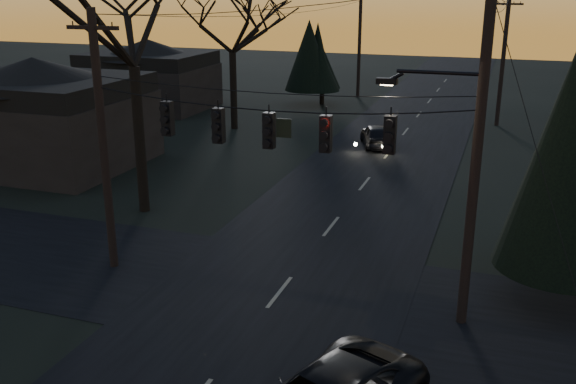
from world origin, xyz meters
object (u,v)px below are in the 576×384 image
(utility_pole_right, at_px, (461,322))
(utility_pole_left, at_px, (114,266))
(sedan_oncoming_a, at_px, (376,136))
(utility_pole_far_r, at_px, (496,125))
(bare_tree_left, at_px, (129,3))
(utility_pole_far_l, at_px, (358,97))

(utility_pole_right, xyz_separation_m, utility_pole_left, (-11.50, 0.00, 0.00))
(utility_pole_right, relative_size, sedan_oncoming_a, 2.59)
(utility_pole_far_r, distance_m, bare_tree_left, 27.77)
(utility_pole_right, relative_size, bare_tree_left, 0.83)
(utility_pole_left, height_order, sedan_oncoming_a, utility_pole_left)
(utility_pole_right, bearing_deg, utility_pole_far_r, 90.00)
(utility_pole_far_r, relative_size, bare_tree_left, 0.70)
(utility_pole_left, bearing_deg, utility_pole_far_r, 67.67)
(utility_pole_right, xyz_separation_m, utility_pole_far_l, (-11.50, 36.00, 0.00))
(utility_pole_right, bearing_deg, utility_pole_left, 180.00)
(utility_pole_far_r, bearing_deg, utility_pole_far_l, 145.18)
(utility_pole_right, height_order, utility_pole_far_l, utility_pole_right)
(utility_pole_left, xyz_separation_m, utility_pole_far_r, (11.50, 28.00, 0.00))
(utility_pole_far_r, relative_size, utility_pole_far_l, 1.06)
(bare_tree_left, xyz_separation_m, sedan_oncoming_a, (6.98, 14.25, -7.80))
(utility_pole_far_l, height_order, bare_tree_left, bare_tree_left)
(utility_pole_left, xyz_separation_m, utility_pole_far_l, (0.00, 36.00, 0.00))
(utility_pole_far_r, height_order, utility_pole_far_l, utility_pole_far_r)
(utility_pole_far_r, bearing_deg, utility_pole_right, -90.00)
(utility_pole_right, relative_size, utility_pole_far_l, 1.25)
(utility_pole_right, distance_m, sedan_oncoming_a, 20.57)
(utility_pole_far_r, xyz_separation_m, sedan_oncoming_a, (-6.50, -8.50, 0.66))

